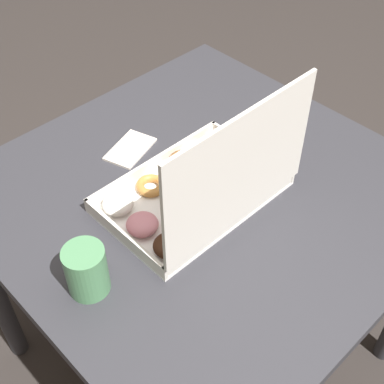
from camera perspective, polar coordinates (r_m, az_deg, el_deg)
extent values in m
plane|color=#2D2826|center=(1.86, 0.89, -16.50)|extent=(8.00, 8.00, 0.00)
cube|color=#2D2D33|center=(1.26, 1.26, -0.22)|extent=(0.95, 0.95, 0.03)
cylinder|color=#2D2D33|center=(1.96, 1.18, 4.52)|extent=(0.06, 0.06, 0.72)
cube|color=white|center=(1.23, 0.00, -0.44)|extent=(0.41, 0.27, 0.01)
cube|color=beige|center=(1.29, -3.99, 3.10)|extent=(0.41, 0.01, 0.03)
cube|color=beige|center=(1.16, 4.44, -3.03)|extent=(0.41, 0.01, 0.03)
cube|color=beige|center=(1.33, 6.24, 4.42)|extent=(0.01, 0.27, 0.03)
cube|color=beige|center=(1.13, -7.33, -4.75)|extent=(0.01, 0.27, 0.03)
cube|color=beige|center=(1.05, 5.22, 2.41)|extent=(0.41, 0.01, 0.28)
torus|color=#9E6633|center=(1.35, 2.20, 4.83)|extent=(0.07, 0.07, 0.02)
ellipsoid|color=#9E6633|center=(1.29, -0.97, 3.32)|extent=(0.07, 0.07, 0.04)
torus|color=#B77A38|center=(1.24, -4.39, 0.68)|extent=(0.07, 0.07, 0.02)
ellipsoid|color=white|center=(1.20, -7.94, -1.31)|extent=(0.07, 0.07, 0.03)
ellipsoid|color=tan|center=(1.30, 4.63, 3.44)|extent=(0.07, 0.07, 0.04)
torus|color=#B77A38|center=(1.25, 1.60, 0.98)|extent=(0.07, 0.07, 0.02)
ellipsoid|color=white|center=(1.20, -1.60, -0.65)|extent=(0.07, 0.07, 0.04)
ellipsoid|color=pink|center=(1.15, -5.31, -3.47)|extent=(0.07, 0.07, 0.03)
torus|color=white|center=(1.27, 7.34, 1.32)|extent=(0.07, 0.07, 0.02)
torus|color=#B77A38|center=(1.21, 4.38, -0.81)|extent=(0.07, 0.07, 0.02)
torus|color=white|center=(1.16, 0.99, -3.43)|extent=(0.07, 0.07, 0.02)
ellipsoid|color=#381E11|center=(1.11, -2.39, -5.73)|extent=(0.07, 0.07, 0.03)
cylinder|color=#4C8456|center=(1.05, -11.19, -8.19)|extent=(0.08, 0.08, 0.11)
cylinder|color=black|center=(1.01, -11.59, -6.47)|extent=(0.07, 0.07, 0.01)
cube|color=silver|center=(1.37, -6.61, 4.58)|extent=(0.15, 0.12, 0.01)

